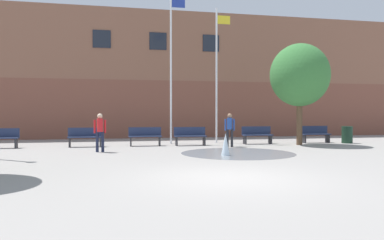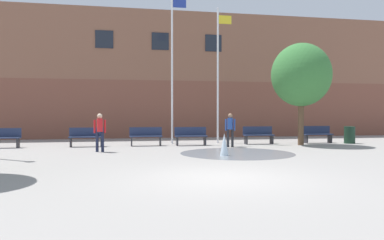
# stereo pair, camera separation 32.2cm
# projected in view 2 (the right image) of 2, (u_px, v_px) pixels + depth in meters

# --- Properties ---
(ground_plane) EXTENTS (100.00, 100.00, 0.00)m
(ground_plane) POSITION_uv_depth(u_px,v_px,m) (222.00, 178.00, 9.27)
(ground_plane) COLOR gray
(library_building) EXTENTS (36.00, 6.05, 8.25)m
(library_building) POSITION_uv_depth(u_px,v_px,m) (156.00, 78.00, 26.95)
(library_building) COLOR brown
(library_building) RESTS_ON ground
(splash_fountain) EXTENTS (4.56, 4.56, 0.85)m
(splash_fountain) POSITION_uv_depth(u_px,v_px,m) (233.00, 150.00, 14.64)
(splash_fountain) COLOR gray
(splash_fountain) RESTS_ON ground
(park_bench_far_left) EXTENTS (1.60, 0.44, 0.91)m
(park_bench_far_left) POSITION_uv_depth(u_px,v_px,m) (2.00, 138.00, 17.22)
(park_bench_far_left) COLOR #28282D
(park_bench_far_left) RESTS_ON ground
(park_bench_under_left_flagpole) EXTENTS (1.60, 0.44, 0.91)m
(park_bench_under_left_flagpole) POSITION_uv_depth(u_px,v_px,m) (86.00, 137.00, 17.86)
(park_bench_under_left_flagpole) COLOR #28282D
(park_bench_under_left_flagpole) RESTS_ON ground
(park_bench_center) EXTENTS (1.60, 0.44, 0.91)m
(park_bench_center) POSITION_uv_depth(u_px,v_px,m) (146.00, 136.00, 18.37)
(park_bench_center) COLOR #28282D
(park_bench_center) RESTS_ON ground
(park_bench_under_right_flagpole) EXTENTS (1.60, 0.44, 0.91)m
(park_bench_under_right_flagpole) POSITION_uv_depth(u_px,v_px,m) (191.00, 136.00, 18.58)
(park_bench_under_right_flagpole) COLOR #28282D
(park_bench_under_right_flagpole) RESTS_ON ground
(park_bench_near_trashcan) EXTENTS (1.60, 0.44, 0.91)m
(park_bench_near_trashcan) POSITION_uv_depth(u_px,v_px,m) (258.00, 135.00, 19.43)
(park_bench_near_trashcan) COLOR #28282D
(park_bench_near_trashcan) RESTS_ON ground
(park_bench_far_right) EXTENTS (1.60, 0.44, 0.91)m
(park_bench_far_right) POSITION_uv_depth(u_px,v_px,m) (317.00, 134.00, 20.11)
(park_bench_far_right) COLOR #28282D
(park_bench_far_right) RESTS_ON ground
(adult_watching) EXTENTS (0.50, 0.37, 1.59)m
(adult_watching) POSITION_uv_depth(u_px,v_px,m) (100.00, 129.00, 15.46)
(adult_watching) COLOR #1E233D
(adult_watching) RESTS_ON ground
(teen_by_trashcan) EXTENTS (0.50, 0.39, 1.59)m
(teen_by_trashcan) POSITION_uv_depth(u_px,v_px,m) (230.00, 127.00, 17.63)
(teen_by_trashcan) COLOR #28282D
(teen_by_trashcan) RESTS_ON ground
(flagpole_left) EXTENTS (0.80, 0.10, 8.00)m
(flagpole_left) POSITION_uv_depth(u_px,v_px,m) (173.00, 63.00, 19.60)
(flagpole_left) COLOR silver
(flagpole_left) RESTS_ON ground
(flagpole_right) EXTENTS (0.80, 0.10, 7.25)m
(flagpole_right) POSITION_uv_depth(u_px,v_px,m) (218.00, 71.00, 20.06)
(flagpole_right) COLOR silver
(flagpole_right) RESTS_ON ground
(trash_can) EXTENTS (0.56, 0.56, 0.90)m
(trash_can) POSITION_uv_depth(u_px,v_px,m) (350.00, 135.00, 19.78)
(trash_can) COLOR #193323
(trash_can) RESTS_ON ground
(street_tree_near_building) EXTENTS (2.97, 2.97, 5.10)m
(street_tree_near_building) POSITION_uv_depth(u_px,v_px,m) (301.00, 75.00, 18.69)
(street_tree_near_building) COLOR brown
(street_tree_near_building) RESTS_ON ground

